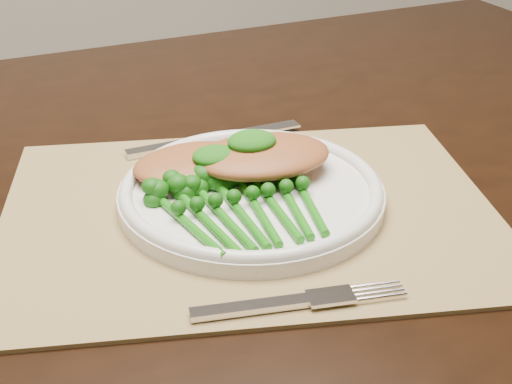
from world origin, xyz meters
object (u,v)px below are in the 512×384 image
object	(u,v)px
placemat	(249,212)
chicken_fillet_left	(191,163)
dinner_plate	(251,192)
broccolini_bundle	(250,212)

from	to	relation	value
placemat	chicken_fillet_left	bearing A→B (deg)	134.28
placemat	chicken_fillet_left	distance (m)	0.08
placemat	dinner_plate	size ratio (longest dim) A/B	1.82
placemat	broccolini_bundle	bearing A→B (deg)	-96.39
dinner_plate	placemat	bearing A→B (deg)	-114.76
dinner_plate	broccolini_bundle	size ratio (longest dim) A/B	1.58
chicken_fillet_left	broccolini_bundle	size ratio (longest dim) A/B	0.73
broccolini_bundle	chicken_fillet_left	bearing A→B (deg)	103.92
dinner_plate	chicken_fillet_left	distance (m)	0.07
dinner_plate	broccolini_bundle	bearing A→B (deg)	-109.14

